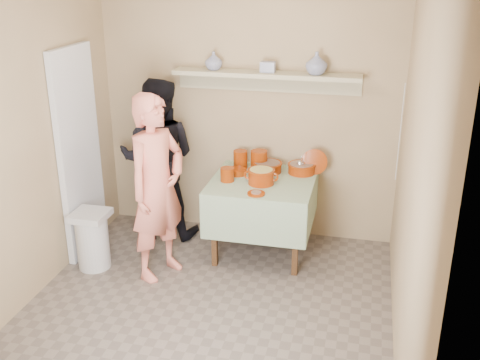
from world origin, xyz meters
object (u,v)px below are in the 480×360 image
(person_cook, at_px, (157,188))
(serving_table, at_px, (263,191))
(trash_bin, at_px, (93,239))
(person_helper, at_px, (158,159))
(cazuela_rice, at_px, (261,175))

(person_cook, xyz_separation_m, serving_table, (0.82, 0.62, -0.20))
(serving_table, bearing_deg, trash_bin, -155.89)
(person_helper, height_order, cazuela_rice, person_helper)
(person_helper, bearing_deg, serving_table, 166.08)
(person_cook, height_order, cazuela_rice, person_cook)
(serving_table, distance_m, trash_bin, 1.66)
(person_cook, xyz_separation_m, trash_bin, (-0.66, -0.04, -0.56))
(cazuela_rice, height_order, trash_bin, cazuela_rice)
(cazuela_rice, bearing_deg, person_helper, 167.01)
(person_cook, distance_m, trash_bin, 0.86)
(cazuela_rice, xyz_separation_m, trash_bin, (-1.48, -0.56, -0.56))
(cazuela_rice, bearing_deg, serving_table, 91.43)
(person_helper, bearing_deg, trash_bin, 59.48)
(serving_table, bearing_deg, person_cook, -143.09)
(serving_table, xyz_separation_m, cazuela_rice, (0.00, -0.11, 0.20))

